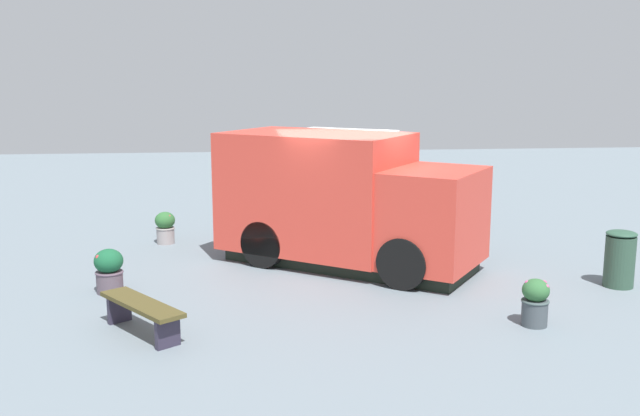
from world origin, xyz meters
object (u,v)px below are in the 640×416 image
object	(u,v)px
person_customer	(324,204)
food_truck	(343,203)
plaza_bench	(142,310)
planter_flowering_near	(165,227)
trash_bin	(620,258)
planter_flowering_side	(535,301)
planter_flowering_far	(109,270)

from	to	relation	value
person_customer	food_truck	bearing A→B (deg)	178.41
plaza_bench	person_customer	bearing A→B (deg)	-23.77
planter_flowering_near	plaza_bench	world-z (taller)	planter_flowering_near
food_truck	trash_bin	size ratio (longest dim) A/B	5.22
planter_flowering_side	planter_flowering_near	bearing A→B (deg)	45.51
person_customer	plaza_bench	bearing A→B (deg)	156.23
food_truck	planter_flowering_side	xyz separation A→B (m)	(-3.58, -2.24, -0.81)
person_customer	planter_flowering_far	size ratio (longest dim) A/B	1.22
food_truck	trash_bin	world-z (taller)	food_truck
person_customer	planter_flowering_side	xyz separation A→B (m)	(-7.86, -2.12, -0.01)
food_truck	planter_flowering_side	distance (m)	4.30
plaza_bench	trash_bin	distance (m)	7.77
person_customer	planter_flowering_side	size ratio (longest dim) A/B	1.31
planter_flowering_far	person_customer	bearing A→B (deg)	-36.35
food_truck	person_customer	bearing A→B (deg)	-1.59
planter_flowering_side	plaza_bench	world-z (taller)	planter_flowering_side
person_customer	planter_flowering_side	distance (m)	8.14
trash_bin	plaza_bench	bearing A→B (deg)	100.62
plaza_bench	trash_bin	size ratio (longest dim) A/B	1.62
planter_flowering_side	trash_bin	xyz separation A→B (m)	(1.67, -2.16, 0.13)
food_truck	planter_flowering_side	bearing A→B (deg)	-147.98
person_customer	plaza_bench	xyz separation A→B (m)	(-7.61, 3.35, -0.02)
planter_flowering_far	plaza_bench	distance (m)	2.14
food_truck	planter_flowering_near	world-z (taller)	food_truck
food_truck	plaza_bench	xyz separation A→B (m)	(-3.34, 3.23, -0.81)
planter_flowering_near	trash_bin	xyz separation A→B (m)	(-3.95, -7.88, 0.13)
planter_flowering_near	planter_flowering_far	bearing A→B (deg)	170.95
person_customer	plaza_bench	size ratio (longest dim) A/B	0.57
planter_flowering_far	planter_flowering_side	bearing A→B (deg)	-109.56
planter_flowering_near	planter_flowering_far	world-z (taller)	planter_flowering_far
person_customer	trash_bin	bearing A→B (deg)	-145.31
planter_flowering_side	trash_bin	world-z (taller)	trash_bin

